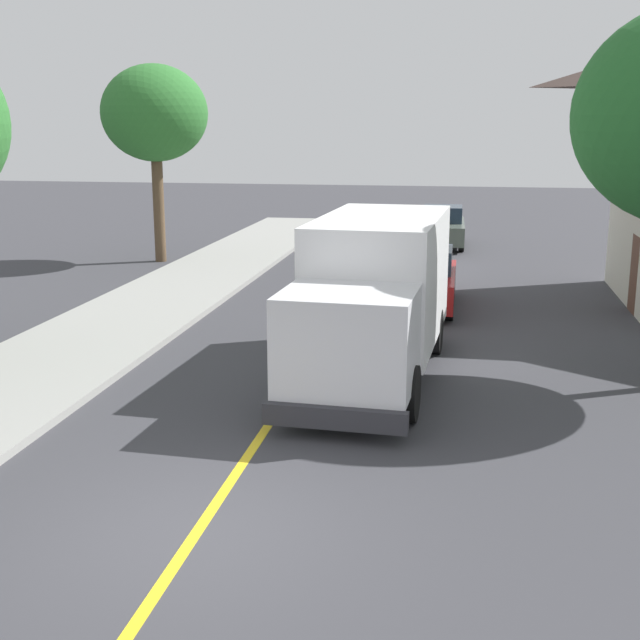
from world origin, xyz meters
name	(u,v)px	position (x,y,z in m)	size (l,w,h in m)	color
ground_plane	(197,532)	(0.00, 0.00, 0.00)	(120.00, 120.00, 0.00)	#38383D
centre_line_yellow	(327,338)	(0.00, 10.00, 0.00)	(0.16, 56.00, 0.01)	gold
box_truck	(375,291)	(1.45, 7.17, 1.77)	(2.79, 7.30, 3.20)	white
parked_car_near	(422,280)	(2.06, 13.84, 0.79)	(1.82, 4.41, 1.67)	maroon
parked_car_mid	(420,247)	(1.63, 20.14, 0.79)	(1.84, 4.42, 1.67)	silver
parked_car_far	(442,227)	(2.22, 25.94, 0.79)	(1.89, 4.44, 1.67)	#4C564C
street_tree_down_block	(155,114)	(-8.01, 20.24, 5.35)	(3.83, 3.83, 7.12)	brown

